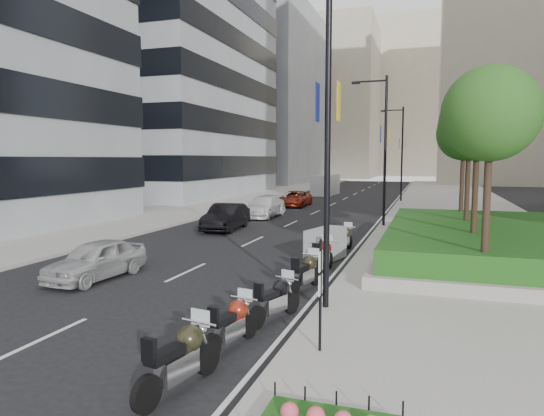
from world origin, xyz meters
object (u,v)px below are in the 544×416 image
at_px(motorcycle_0, 181,358).
at_px(delivery_van, 325,186).
at_px(car_d, 294,199).
at_px(motorcycle_3, 306,272).
at_px(motorcycle_6, 344,239).
at_px(lamp_post_0, 322,123).
at_px(motorcycle_1, 233,324).
at_px(car_c, 264,207).
at_px(motorcycle_4, 323,257).
at_px(lamp_post_1, 383,143).
at_px(motorcycle_2, 276,299).
at_px(car_b, 226,217).
at_px(lamp_post_2, 400,149).
at_px(parking_sign, 320,289).
at_px(motorcycle_5, 326,245).
at_px(car_a, 96,260).

relative_size(motorcycle_0, delivery_van, 0.40).
distance_m(motorcycle_0, car_d, 33.85).
bearing_deg(motorcycle_3, motorcycle_6, 11.34).
bearing_deg(lamp_post_0, motorcycle_0, -104.83).
distance_m(motorcycle_1, car_d, 31.82).
bearing_deg(delivery_van, car_c, -86.44).
xyz_separation_m(motorcycle_0, motorcycle_4, (0.50, 9.64, -0.01)).
xyz_separation_m(lamp_post_0, lamp_post_1, (0.00, 17.00, 0.00)).
distance_m(motorcycle_2, car_b, 16.14).
xyz_separation_m(motorcycle_4, motorcycle_6, (0.04, 4.35, -0.03)).
distance_m(lamp_post_1, lamp_post_2, 18.00).
distance_m(motorcycle_1, motorcycle_3, 5.08).
distance_m(parking_sign, motorcycle_5, 9.80).
bearing_deg(car_a, lamp_post_2, 81.11).
distance_m(motorcycle_6, car_d, 20.58).
distance_m(motorcycle_4, car_d, 24.66).
relative_size(motorcycle_6, delivery_van, 0.38).
distance_m(motorcycle_6, car_b, 8.83).
height_order(car_d, delivery_van, delivery_van).
distance_m(motorcycle_5, car_a, 8.78).
relative_size(parking_sign, car_d, 0.52).
xyz_separation_m(lamp_post_0, lamp_post_2, (0.00, 35.00, 0.00)).
bearing_deg(car_b, motorcycle_1, -70.59).
distance_m(lamp_post_2, car_b, 23.80).
relative_size(lamp_post_1, motorcycle_6, 4.19).
relative_size(lamp_post_0, motorcycle_3, 4.20).
height_order(motorcycle_6, car_c, car_c).
bearing_deg(lamp_post_1, delivery_van, 109.15).
bearing_deg(motorcycle_2, motorcycle_3, 17.94).
xyz_separation_m(lamp_post_0, motorcycle_2, (-0.92, -1.07, -4.51)).
height_order(motorcycle_0, motorcycle_3, motorcycle_0).
relative_size(lamp_post_0, motorcycle_5, 3.87).
relative_size(car_c, car_d, 1.05).
height_order(lamp_post_0, motorcycle_1, lamp_post_0).
distance_m(motorcycle_2, car_a, 7.54).
height_order(motorcycle_2, car_d, car_d).
distance_m(motorcycle_1, motorcycle_2, 2.06).
height_order(motorcycle_6, delivery_van, delivery_van).
bearing_deg(lamp_post_2, motorcycle_5, -92.46).
distance_m(lamp_post_0, car_b, 16.26).
xyz_separation_m(lamp_post_2, motorcycle_6, (-0.84, -26.22, -4.49)).
bearing_deg(motorcycle_4, car_a, 120.18).
relative_size(lamp_post_0, motorcycle_1, 4.40).
xyz_separation_m(parking_sign, motorcycle_3, (-1.54, 4.96, -0.88)).
bearing_deg(lamp_post_2, motorcycle_3, -91.54).
xyz_separation_m(motorcycle_6, car_b, (-7.65, 4.40, 0.19)).
bearing_deg(motorcycle_2, motorcycle_5, 20.76).
xyz_separation_m(motorcycle_4, car_b, (-7.61, 8.75, 0.17)).
relative_size(lamp_post_1, delivery_van, 1.60).
bearing_deg(car_b, lamp_post_1, 19.72).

